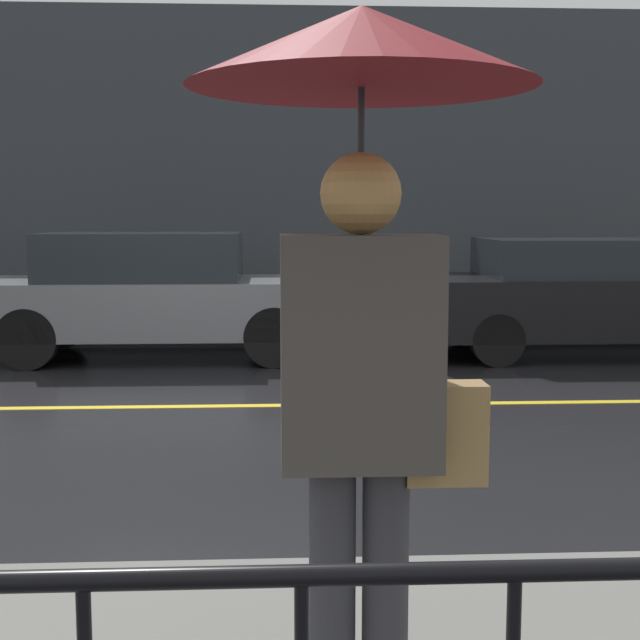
# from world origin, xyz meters

# --- Properties ---
(ground_plane) EXTENTS (80.00, 80.00, 0.00)m
(ground_plane) POSITION_xyz_m (0.00, 0.00, 0.00)
(ground_plane) COLOR black
(sidewalk_far) EXTENTS (28.00, 1.76, 0.12)m
(sidewalk_far) POSITION_xyz_m (0.00, 4.80, 0.06)
(sidewalk_far) COLOR slate
(sidewalk_far) RESTS_ON ground_plane
(lane_marking) EXTENTS (25.20, 0.12, 0.01)m
(lane_marking) POSITION_xyz_m (0.00, 0.00, 0.00)
(lane_marking) COLOR gold
(lane_marking) RESTS_ON ground_plane
(building_storefront) EXTENTS (28.00, 0.30, 4.80)m
(building_storefront) POSITION_xyz_m (0.00, 5.83, 2.40)
(building_storefront) COLOR #383D42
(building_storefront) RESTS_ON ground_plane
(pedestrian) EXTENTS (1.00, 1.00, 2.17)m
(pedestrian) POSITION_xyz_m (0.90, -5.34, 1.79)
(pedestrian) COLOR #333338
(pedestrian) RESTS_ON sidewalk_near
(car_grey) EXTENTS (4.43, 1.71, 1.50)m
(car_grey) POSITION_xyz_m (-0.78, 2.80, 0.77)
(car_grey) COLOR slate
(car_grey) RESTS_ON ground_plane
(car_black) EXTENTS (4.42, 1.85, 1.43)m
(car_black) POSITION_xyz_m (4.51, 2.80, 0.73)
(car_black) COLOR black
(car_black) RESTS_ON ground_plane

